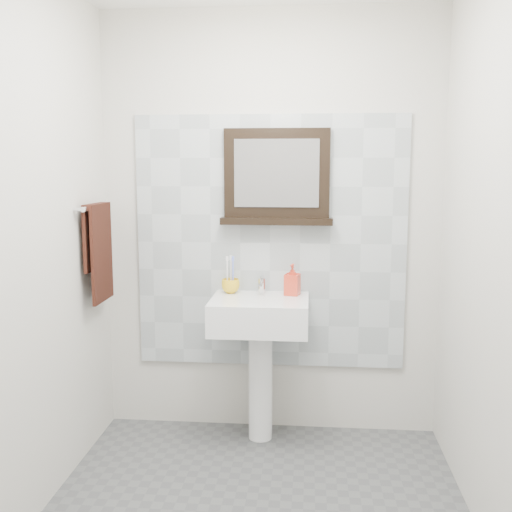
{
  "coord_description": "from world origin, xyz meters",
  "views": [
    {
      "loc": [
        0.24,
        -2.44,
        1.6
      ],
      "look_at": [
        -0.04,
        0.55,
        1.15
      ],
      "focal_mm": 42.0,
      "sensor_mm": 36.0,
      "label": 1
    }
  ],
  "objects": [
    {
      "name": "right_wall",
      "position": [
        1.0,
        0.0,
        1.25
      ],
      "size": [
        0.01,
        2.2,
        2.5
      ],
      "primitive_type": "cube",
      "color": "beige",
      "rests_on": "ground"
    },
    {
      "name": "front_wall",
      "position": [
        0.0,
        -1.1,
        1.25
      ],
      "size": [
        2.0,
        0.01,
        2.5
      ],
      "primitive_type": "cube",
      "color": "beige",
      "rests_on": "ground"
    },
    {
      "name": "soap_dispenser",
      "position": [
        0.14,
        0.98,
        0.95
      ],
      "size": [
        0.1,
        0.1,
        0.18
      ],
      "primitive_type": "imported",
      "rotation": [
        0.0,
        0.0,
        -0.23
      ],
      "color": "red",
      "rests_on": "pedestal_sink"
    },
    {
      "name": "towel_bar",
      "position": [
        -0.95,
        0.78,
        1.38
      ],
      "size": [
        0.07,
        0.4,
        0.03
      ],
      "color": "silver",
      "rests_on": "left_wall"
    },
    {
      "name": "pedestal_sink",
      "position": [
        -0.04,
        0.87,
        0.68
      ],
      "size": [
        0.55,
        0.44,
        0.96
      ],
      "color": "white",
      "rests_on": "ground"
    },
    {
      "name": "toothbrushes",
      "position": [
        -0.23,
        1.0,
        0.98
      ],
      "size": [
        0.05,
        0.04,
        0.21
      ],
      "color": "white",
      "rests_on": "toothbrush_cup"
    },
    {
      "name": "hand_towel",
      "position": [
        -0.94,
        0.78,
        1.17
      ],
      "size": [
        0.06,
        0.3,
        0.55
      ],
      "color": "black",
      "rests_on": "towel_bar"
    },
    {
      "name": "framed_mirror",
      "position": [
        0.04,
        1.06,
        1.53
      ],
      "size": [
        0.65,
        0.11,
        0.55
      ],
      "color": "black",
      "rests_on": "back_wall"
    },
    {
      "name": "left_wall",
      "position": [
        -1.0,
        0.0,
        1.25
      ],
      "size": [
        0.01,
        2.2,
        2.5
      ],
      "primitive_type": "cube",
      "color": "beige",
      "rests_on": "ground"
    },
    {
      "name": "back_wall",
      "position": [
        0.0,
        1.1,
        1.25
      ],
      "size": [
        2.0,
        0.01,
        2.5
      ],
      "primitive_type": "cube",
      "color": "beige",
      "rests_on": "ground"
    },
    {
      "name": "toothbrush_cup",
      "position": [
        -0.23,
        1.0,
        0.9
      ],
      "size": [
        0.11,
        0.11,
        0.08
      ],
      "primitive_type": "imported",
      "rotation": [
        0.0,
        0.0,
        -0.03
      ],
      "color": "yellow",
      "rests_on": "pedestal_sink"
    },
    {
      "name": "splashback",
      "position": [
        0.0,
        1.09,
        1.15
      ],
      "size": [
        1.6,
        0.02,
        1.5
      ],
      "primitive_type": "cube",
      "color": "#A8B2B6",
      "rests_on": "back_wall"
    }
  ]
}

